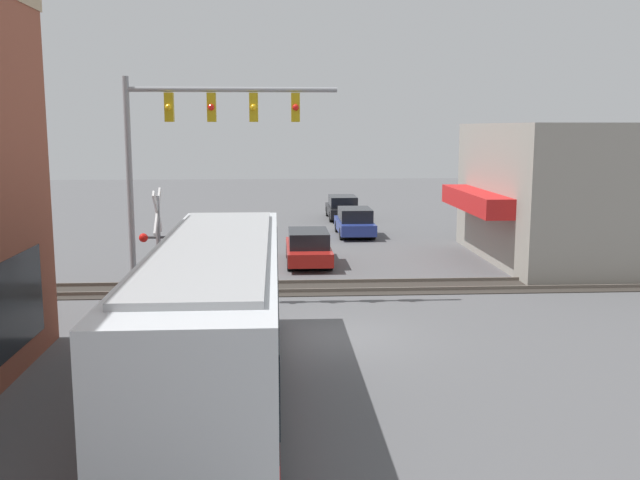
{
  "coord_description": "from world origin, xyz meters",
  "views": [
    {
      "loc": [
        -18.81,
        1.54,
        5.7
      ],
      "look_at": [
        4.7,
        0.07,
        1.95
      ],
      "focal_mm": 40.0,
      "sensor_mm": 36.0,
      "label": 1
    }
  ],
  "objects": [
    {
      "name": "ground_plane",
      "position": [
        0.0,
        0.0,
        0.0
      ],
      "size": [
        120.0,
        120.0,
        0.0
      ],
      "primitive_type": "plane",
      "color": "#565659"
    },
    {
      "name": "shop_building",
      "position": [
        10.91,
        -12.01,
        2.92
      ],
      "size": [
        10.26,
        10.29,
        5.85
      ],
      "color": "gray",
      "rests_on": "ground"
    },
    {
      "name": "city_bus",
      "position": [
        -4.17,
        2.8,
        1.85
      ],
      "size": [
        12.11,
        2.59,
        3.34
      ],
      "color": "silver",
      "rests_on": "ground"
    },
    {
      "name": "traffic_signal_gantry",
      "position": [
        4.03,
        4.08,
        5.43
      ],
      "size": [
        0.42,
        6.67,
        7.25
      ],
      "color": "gray",
      "rests_on": "ground"
    },
    {
      "name": "crossing_signal",
      "position": [
        3.33,
        5.2,
        2.3
      ],
      "size": [
        1.41,
        1.18,
        3.81
      ],
      "color": "gray",
      "rests_on": "ground"
    },
    {
      "name": "rail_track_near",
      "position": [
        6.0,
        0.0,
        0.03
      ],
      "size": [
        2.6,
        60.0,
        0.15
      ],
      "color": "#332D28",
      "rests_on": "ground"
    },
    {
      "name": "parked_car_red",
      "position": [
        10.53,
        0.2,
        0.68
      ],
      "size": [
        4.66,
        1.82,
        1.45
      ],
      "color": "#B21E19",
      "rests_on": "ground"
    },
    {
      "name": "parked_car_blue",
      "position": [
        18.19,
        -2.6,
        0.69
      ],
      "size": [
        4.41,
        1.82,
        1.49
      ],
      "color": "navy",
      "rests_on": "ground"
    },
    {
      "name": "parked_car_black",
      "position": [
        25.15,
        -2.6,
        0.68
      ],
      "size": [
        4.66,
        1.82,
        1.47
      ],
      "color": "black",
      "rests_on": "ground"
    }
  ]
}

